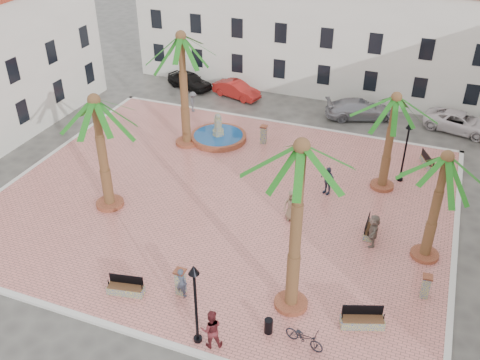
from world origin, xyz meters
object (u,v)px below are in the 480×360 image
Objects in this scene: bench_se at (362,321)px; pedestrian_fountain_b at (328,180)px; palm_ne at (395,110)px; bollard_e at (426,286)px; lamppost_s at (195,291)px; bicycle_a at (304,337)px; bench_e at (370,229)px; car_red at (237,90)px; pedestrian_east at (373,230)px; pedestrian_north at (193,102)px; cyclist_a at (181,283)px; fountain at (218,136)px; palm_s at (300,166)px; cyclist_b at (211,329)px; palm_sw at (96,115)px; palm_nw at (182,49)px; car_black at (190,80)px; bench_ne at (428,162)px; lamppost_e at (407,142)px; bench_s at (126,289)px; bollard_n at (264,134)px; bollard_se at (180,281)px; palm_e at (444,171)px; car_white at (461,122)px; litter_bin at (269,326)px; pedestrian_fountain_a at (292,205)px; car_silver at (359,109)px.

pedestrian_fountain_b is at bearing 91.71° from bench_se.
palm_ne is 10.43m from bollard_e.
bicycle_a is at bearing 18.05° from lamppost_s.
bench_e is 20.11m from car_red.
bench_se is at bearing -4.13° from pedestrian_east.
car_red is at bearing -47.34° from pedestrian_north.
cyclist_a is (-10.45, -3.97, 0.15)m from bollard_e.
fountain is 18.05m from palm_s.
pedestrian_north is (-8.26, 18.64, 0.01)m from cyclist_a.
cyclist_b is 23.39m from pedestrian_north.
palm_sw is 18.43m from bollard_e.
palm_s reaches higher than bicycle_a.
palm_nw is 12.20m from car_black.
lamppost_e is (-1.47, -2.50, 2.45)m from bench_ne.
fountain is at bearing 175.77° from lamppost_e.
pedestrian_north is 19.66m from pedestrian_east.
bench_s is at bearing 170.50° from bench_se.
cyclist_a is (-9.65, -16.48, 0.55)m from bench_ne.
car_red is (0.98, 17.64, -5.24)m from palm_sw.
cyclist_b reaches higher than bollard_n.
lamppost_s is 3.12× the size of bollard_n.
bench_s is 5.19m from lamppost_s.
lamppost_s is (-5.51, -10.05, 2.57)m from bench_e.
bollard_se is at bearing 95.94° from bicycle_a.
lamppost_e is 0.95× the size of car_black.
bicycle_a is (-1.21, -13.58, -4.70)m from palm_ne.
car_red is (-14.33, 21.61, 0.25)m from bench_se.
palm_e is 4.95m from pedestrian_east.
pedestrian_fountain_b is 5.17m from pedestrian_east.
palm_sw reaches higher than bench_s.
fountain is at bearing -156.15° from pedestrian_north.
lamppost_s reaches higher than pedestrian_east.
palm_ne is 1.21× the size of car_white.
bench_e is 0.88× the size of pedestrian_east.
pedestrian_north reaches higher than bench_ne.
lamppost_e is 5.31m from pedestrian_fountain_b.
fountain is 8.02m from car_red.
car_red reaches higher than litter_bin.
palm_nw is 1.31× the size of palm_e.
pedestrian_fountain_a is (3.12, 7.48, 0.21)m from bollard_se.
bench_se is at bearing 7.07° from bollard_se.
bollard_n is at bearing 143.48° from palm_e.
car_silver is at bearing 41.05° from fountain.
pedestrian_north is (-14.29, 19.42, 0.34)m from bicycle_a.
litter_bin is at bearing -167.82° from pedestrian_north.
cyclist_a reaches higher than bicycle_a.
pedestrian_fountain_b reaches higher than bollard_e.
palm_nw reaches higher than litter_bin.
bench_e is 0.31× the size of car_silver.
bollard_n is 14.67m from car_white.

